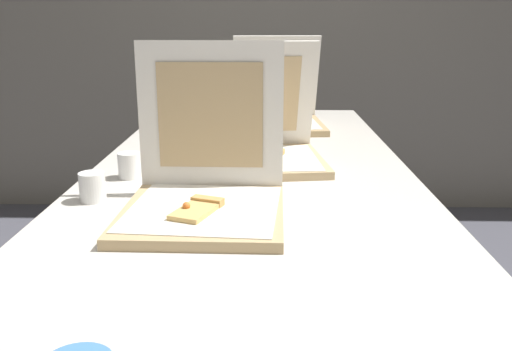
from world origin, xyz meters
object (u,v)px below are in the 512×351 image
(pizza_box_front, at_px, (204,190))
(cup_white_mid, at_px, (129,165))
(cup_white_far, at_px, (206,137))
(cup_white_near_center, at_px, (92,187))
(table, at_px, (250,197))
(pizza_box_back, at_px, (278,114))
(pizza_box_middle, at_px, (263,146))

(pizza_box_front, bearing_deg, cup_white_mid, 132.22)
(pizza_box_front, height_order, cup_white_far, pizza_box_front)
(pizza_box_front, height_order, cup_white_near_center, pizza_box_front)
(table, relative_size, cup_white_mid, 32.90)
(pizza_box_front, distance_m, pizza_box_back, 0.96)
(pizza_box_back, height_order, cup_white_near_center, pizza_box_back)
(cup_white_far, bearing_deg, pizza_box_front, -83.81)
(pizza_box_back, relative_size, cup_white_mid, 5.40)
(pizza_box_middle, distance_m, cup_white_mid, 0.38)
(cup_white_near_center, bearing_deg, pizza_box_front, -15.60)
(table, xyz_separation_m, pizza_box_front, (-0.09, -0.25, 0.10))
(cup_white_near_center, height_order, cup_white_far, same)
(pizza_box_middle, distance_m, cup_white_far, 0.27)
(cup_white_near_center, bearing_deg, table, 26.29)
(pizza_box_front, xyz_separation_m, cup_white_far, (-0.07, 0.61, -0.02))
(cup_white_near_center, distance_m, cup_white_far, 0.57)
(cup_white_mid, relative_size, cup_white_near_center, 1.00)
(pizza_box_back, height_order, cup_white_mid, pizza_box_back)
(cup_white_mid, height_order, cup_white_near_center, same)
(pizza_box_middle, bearing_deg, cup_white_mid, -162.49)
(cup_white_mid, xyz_separation_m, cup_white_far, (0.16, 0.35, 0.00))
(table, distance_m, pizza_box_front, 0.28)
(pizza_box_front, bearing_deg, cup_white_near_center, 165.53)
(table, relative_size, cup_white_far, 32.90)
(pizza_box_middle, xyz_separation_m, cup_white_near_center, (-0.38, -0.34, -0.02))
(table, distance_m, pizza_box_back, 0.71)
(pizza_box_back, height_order, cup_white_far, pizza_box_back)
(pizza_box_back, bearing_deg, cup_white_mid, -124.87)
(pizza_box_back, xyz_separation_m, cup_white_mid, (-0.40, -0.69, -0.02))
(pizza_box_front, relative_size, cup_white_mid, 5.30)
(pizza_box_back, bearing_deg, cup_white_far, -130.11)
(table, relative_size, pizza_box_middle, 5.90)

